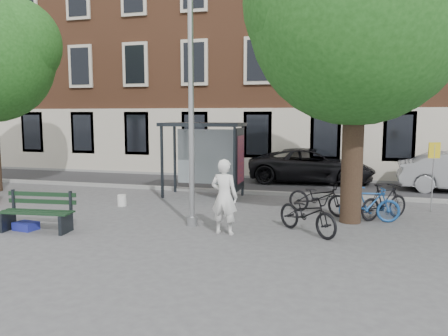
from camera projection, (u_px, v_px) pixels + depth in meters
ground at (192, 226)px, 11.44m from camera, size 90.00×90.00×0.00m
road at (248, 185)px, 18.14m from camera, size 40.00×4.00×0.01m
curb_near at (237, 191)px, 16.22m from camera, size 40.00×0.25×0.12m
curb_far at (257, 177)px, 20.05m from camera, size 40.00×0.25×0.12m
building_row at (273, 37)px, 23.04m from camera, size 30.00×8.00×14.00m
lamppost at (191, 119)px, 11.10m from camera, size 0.28×0.35×6.11m
tree_right at (358, 6)px, 11.04m from camera, size 5.76×5.60×8.20m
bus_shelter at (214, 143)px, 15.30m from camera, size 2.85×1.45×2.62m
painter at (224, 197)px, 10.54m from camera, size 0.72×0.52×1.84m
bench at (38, 214)px, 10.87m from camera, size 1.89×0.79×0.94m
bike_a at (318, 197)px, 12.74m from camera, size 2.01×1.31×1.00m
bike_b at (370, 204)px, 11.78m from camera, size 1.67×0.68×0.97m
bike_c at (307, 213)px, 10.63m from camera, size 1.88×1.76×1.00m
bike_d at (384, 202)px, 12.07m from camera, size 1.57×1.48×1.01m
car_dark at (311, 165)px, 18.75m from camera, size 5.38×2.66×1.47m
blue_crate at (26, 226)px, 11.01m from camera, size 0.60×0.47×0.20m
bucket_b at (122, 200)px, 13.90m from camera, size 0.33×0.33×0.36m
notice_sign at (434, 161)px, 12.94m from camera, size 0.35×0.15×2.08m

